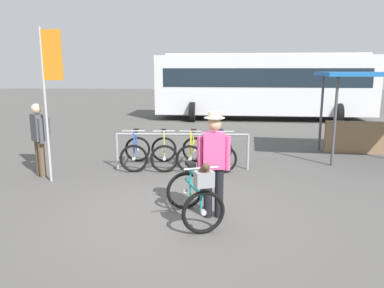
{
  "coord_description": "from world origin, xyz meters",
  "views": [
    {
      "loc": [
        0.47,
        -5.77,
        2.37
      ],
      "look_at": [
        0.09,
        0.96,
        1.0
      ],
      "focal_mm": 34.5,
      "sensor_mm": 36.0,
      "label": 1
    }
  ],
  "objects_px": {
    "racked_bike_blue": "(136,152)",
    "bus_distant": "(263,83)",
    "featured_bicycle": "(196,194)",
    "market_stall": "(376,106)",
    "racked_bike_lime": "(164,152)",
    "racked_bike_yellow": "(193,153)",
    "banner_flag": "(49,76)",
    "pedestrian_with_backpack": "(39,135)",
    "racked_bike_red": "(221,153)",
    "person_with_featured_bike": "(214,160)"
  },
  "relations": [
    {
      "from": "featured_bicycle",
      "to": "person_with_featured_bike",
      "type": "xyz_separation_m",
      "value": [
        0.27,
        0.28,
        0.46
      ]
    },
    {
      "from": "person_with_featured_bike",
      "to": "pedestrian_with_backpack",
      "type": "relative_size",
      "value": 1.05
    },
    {
      "from": "racked_bike_blue",
      "to": "banner_flag",
      "type": "distance_m",
      "value": 2.7
    },
    {
      "from": "bus_distant",
      "to": "market_stall",
      "type": "height_order",
      "value": "bus_distant"
    },
    {
      "from": "bus_distant",
      "to": "racked_bike_lime",
      "type": "bearing_deg",
      "value": -111.12
    },
    {
      "from": "racked_bike_lime",
      "to": "person_with_featured_bike",
      "type": "xyz_separation_m",
      "value": [
        1.21,
        -3.08,
        0.58
      ]
    },
    {
      "from": "racked_bike_yellow",
      "to": "featured_bicycle",
      "type": "bearing_deg",
      "value": -86.0
    },
    {
      "from": "featured_bicycle",
      "to": "market_stall",
      "type": "relative_size",
      "value": 0.38
    },
    {
      "from": "bus_distant",
      "to": "market_stall",
      "type": "relative_size",
      "value": 3.05
    },
    {
      "from": "racked_bike_red",
      "to": "bus_distant",
      "type": "bearing_deg",
      "value": 76.78
    },
    {
      "from": "featured_bicycle",
      "to": "market_stall",
      "type": "bearing_deg",
      "value": 46.13
    },
    {
      "from": "banner_flag",
      "to": "racked_bike_yellow",
      "type": "bearing_deg",
      "value": 25.35
    },
    {
      "from": "racked_bike_lime",
      "to": "racked_bike_red",
      "type": "xyz_separation_m",
      "value": [
        1.4,
        0.04,
        0.0
      ]
    },
    {
      "from": "racked_bike_blue",
      "to": "racked_bike_lime",
      "type": "bearing_deg",
      "value": 1.49
    },
    {
      "from": "racked_bike_yellow",
      "to": "pedestrian_with_backpack",
      "type": "distance_m",
      "value": 3.53
    },
    {
      "from": "featured_bicycle",
      "to": "pedestrian_with_backpack",
      "type": "distance_m",
      "value": 4.35
    },
    {
      "from": "racked_bike_red",
      "to": "banner_flag",
      "type": "relative_size",
      "value": 0.36
    },
    {
      "from": "featured_bicycle",
      "to": "market_stall",
      "type": "height_order",
      "value": "market_stall"
    },
    {
      "from": "bus_distant",
      "to": "market_stall",
      "type": "distance_m",
      "value": 7.98
    },
    {
      "from": "racked_bike_yellow",
      "to": "person_with_featured_bike",
      "type": "distance_m",
      "value": 3.2
    },
    {
      "from": "racked_bike_yellow",
      "to": "banner_flag",
      "type": "height_order",
      "value": "banner_flag"
    },
    {
      "from": "racked_bike_red",
      "to": "bus_distant",
      "type": "relative_size",
      "value": 0.11
    },
    {
      "from": "banner_flag",
      "to": "bus_distant",
      "type": "bearing_deg",
      "value": 61.57
    },
    {
      "from": "racked_bike_lime",
      "to": "banner_flag",
      "type": "bearing_deg",
      "value": -148.21
    },
    {
      "from": "racked_bike_lime",
      "to": "racked_bike_yellow",
      "type": "xyz_separation_m",
      "value": [
        0.7,
        0.02,
        0.0
      ]
    },
    {
      "from": "racked_bike_blue",
      "to": "racked_bike_red",
      "type": "relative_size",
      "value": 1.0
    },
    {
      "from": "racked_bike_red",
      "to": "banner_flag",
      "type": "height_order",
      "value": "banner_flag"
    },
    {
      "from": "racked_bike_blue",
      "to": "pedestrian_with_backpack",
      "type": "bearing_deg",
      "value": -154.52
    },
    {
      "from": "racked_bike_blue",
      "to": "racked_bike_red",
      "type": "xyz_separation_m",
      "value": [
        2.1,
        0.05,
        0.0
      ]
    },
    {
      "from": "racked_bike_yellow",
      "to": "pedestrian_with_backpack",
      "type": "relative_size",
      "value": 0.69
    },
    {
      "from": "racked_bike_blue",
      "to": "featured_bicycle",
      "type": "distance_m",
      "value": 3.73
    },
    {
      "from": "racked_bike_blue",
      "to": "bus_distant",
      "type": "distance_m",
      "value": 10.24
    },
    {
      "from": "banner_flag",
      "to": "person_with_featured_bike",
      "type": "bearing_deg",
      "value": -27.6
    },
    {
      "from": "market_stall",
      "to": "person_with_featured_bike",
      "type": "bearing_deg",
      "value": -133.86
    },
    {
      "from": "racked_bike_blue",
      "to": "market_stall",
      "type": "height_order",
      "value": "market_stall"
    },
    {
      "from": "banner_flag",
      "to": "racked_bike_blue",
      "type": "bearing_deg",
      "value": 42.21
    },
    {
      "from": "racked_bike_lime",
      "to": "featured_bicycle",
      "type": "relative_size",
      "value": 0.94
    },
    {
      "from": "racked_bike_yellow",
      "to": "market_stall",
      "type": "height_order",
      "value": "market_stall"
    },
    {
      "from": "person_with_featured_bike",
      "to": "bus_distant",
      "type": "bearing_deg",
      "value": 79.2
    },
    {
      "from": "racked_bike_red",
      "to": "featured_bicycle",
      "type": "relative_size",
      "value": 0.92
    },
    {
      "from": "market_stall",
      "to": "banner_flag",
      "type": "xyz_separation_m",
      "value": [
        -7.74,
        -2.81,
        0.84
      ]
    },
    {
      "from": "racked_bike_yellow",
      "to": "racked_bike_red",
      "type": "bearing_deg",
      "value": 1.48
    },
    {
      "from": "racked_bike_blue",
      "to": "bus_distant",
      "type": "relative_size",
      "value": 0.11
    },
    {
      "from": "racked_bike_blue",
      "to": "featured_bicycle",
      "type": "relative_size",
      "value": 0.92
    },
    {
      "from": "market_stall",
      "to": "featured_bicycle",
      "type": "bearing_deg",
      "value": -133.87
    },
    {
      "from": "racked_bike_blue",
      "to": "market_stall",
      "type": "bearing_deg",
      "value": 13.41
    },
    {
      "from": "racked_bike_red",
      "to": "racked_bike_yellow",
      "type": "bearing_deg",
      "value": -178.52
    },
    {
      "from": "pedestrian_with_backpack",
      "to": "bus_distant",
      "type": "height_order",
      "value": "bus_distant"
    },
    {
      "from": "pedestrian_with_backpack",
      "to": "racked_bike_red",
      "type": "bearing_deg",
      "value": 13.65
    },
    {
      "from": "pedestrian_with_backpack",
      "to": "banner_flag",
      "type": "bearing_deg",
      "value": -37.38
    }
  ]
}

